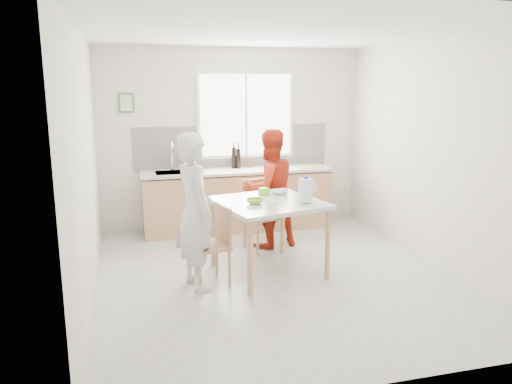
# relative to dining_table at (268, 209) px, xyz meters

# --- Properties ---
(ground) EXTENTS (4.50, 4.50, 0.00)m
(ground) POSITION_rel_dining_table_xyz_m (0.05, -0.12, -0.77)
(ground) COLOR #B7B7B2
(ground) RESTS_ON ground
(room_shell) EXTENTS (4.50, 4.50, 4.50)m
(room_shell) POSITION_rel_dining_table_xyz_m (0.05, -0.12, 0.88)
(room_shell) COLOR silver
(room_shell) RESTS_ON ground
(window) EXTENTS (1.50, 0.06, 1.30)m
(window) POSITION_rel_dining_table_xyz_m (0.25, 2.11, 0.93)
(window) COLOR white
(window) RESTS_ON room_shell
(backsplash) EXTENTS (3.00, 0.02, 0.65)m
(backsplash) POSITION_rel_dining_table_xyz_m (0.05, 2.12, 0.46)
(backsplash) COLOR white
(backsplash) RESTS_ON room_shell
(picture_frame) EXTENTS (0.22, 0.03, 0.28)m
(picture_frame) POSITION_rel_dining_table_xyz_m (-1.50, 2.11, 1.13)
(picture_frame) COLOR #3A803A
(picture_frame) RESTS_ON room_shell
(kitchen_counter) EXTENTS (2.84, 0.64, 1.37)m
(kitchen_counter) POSITION_rel_dining_table_xyz_m (0.05, 1.83, -0.35)
(kitchen_counter) COLOR tan
(kitchen_counter) RESTS_ON ground
(dining_table) EXTENTS (1.34, 1.34, 0.86)m
(dining_table) POSITION_rel_dining_table_xyz_m (0.00, 0.00, 0.00)
(dining_table) COLOR silver
(dining_table) RESTS_ON ground
(chair_left) EXTENTS (0.49, 0.49, 0.87)m
(chair_left) POSITION_rel_dining_table_xyz_m (-0.67, -0.16, -0.29)
(chair_left) COLOR tan
(chair_left) RESTS_ON ground
(chair_far) EXTENTS (0.51, 0.51, 0.93)m
(chair_far) POSITION_rel_dining_table_xyz_m (0.15, 0.88, -0.26)
(chair_far) COLOR tan
(chair_far) RESTS_ON ground
(person_white) EXTENTS (0.53, 0.69, 1.68)m
(person_white) POSITION_rel_dining_table_xyz_m (-0.87, -0.21, 0.07)
(person_white) COLOR silver
(person_white) RESTS_ON ground
(person_red) EXTENTS (0.89, 0.76, 1.59)m
(person_red) POSITION_rel_dining_table_xyz_m (0.28, 0.93, 0.02)
(person_red) COLOR red
(person_red) RESTS_ON ground
(bowl_green) EXTENTS (0.22, 0.22, 0.06)m
(bowl_green) POSITION_rel_dining_table_xyz_m (-0.18, -0.09, 0.12)
(bowl_green) COLOR #78B62A
(bowl_green) RESTS_ON dining_table
(bowl_white) EXTENTS (0.24, 0.24, 0.05)m
(bowl_white) POSITION_rel_dining_table_xyz_m (0.23, 0.31, 0.11)
(bowl_white) COLOR silver
(bowl_white) RESTS_ON dining_table
(milk_jug) EXTENTS (0.22, 0.16, 0.28)m
(milk_jug) POSITION_rel_dining_table_xyz_m (0.38, -0.20, 0.24)
(milk_jug) COLOR white
(milk_jug) RESTS_ON dining_table
(green_box) EXTENTS (0.12, 0.12, 0.09)m
(green_box) POSITION_rel_dining_table_xyz_m (0.03, 0.30, 0.13)
(green_box) COLOR #7BD831
(green_box) RESTS_ON dining_table
(spoon) EXTENTS (0.14, 0.10, 0.01)m
(spoon) POSITION_rel_dining_table_xyz_m (-0.03, -0.23, 0.10)
(spoon) COLOR #A5A5AA
(spoon) RESTS_ON dining_table
(cutting_board) EXTENTS (0.36, 0.26, 0.01)m
(cutting_board) POSITION_rel_dining_table_xyz_m (1.16, 1.73, 0.16)
(cutting_board) COLOR #9FC22C
(cutting_board) RESTS_ON kitchen_counter
(wine_bottle_a) EXTENTS (0.07, 0.07, 0.32)m
(wine_bottle_a) POSITION_rel_dining_table_xyz_m (0.03, 1.96, 0.31)
(wine_bottle_a) COLOR black
(wine_bottle_a) RESTS_ON kitchen_counter
(wine_bottle_b) EXTENTS (0.07, 0.07, 0.30)m
(wine_bottle_b) POSITION_rel_dining_table_xyz_m (0.09, 1.93, 0.30)
(wine_bottle_b) COLOR black
(wine_bottle_b) RESTS_ON kitchen_counter
(jar_amber) EXTENTS (0.06, 0.06, 0.16)m
(jar_amber) POSITION_rel_dining_table_xyz_m (0.29, 1.97, 0.23)
(jar_amber) COLOR brown
(jar_amber) RESTS_ON kitchen_counter
(soap_bottle) EXTENTS (0.09, 0.09, 0.19)m
(soap_bottle) POSITION_rel_dining_table_xyz_m (-0.67, 2.00, 0.24)
(soap_bottle) COLOR #999999
(soap_bottle) RESTS_ON kitchen_counter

